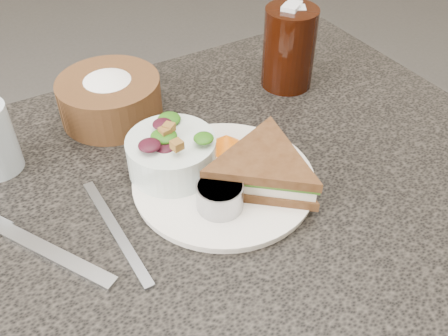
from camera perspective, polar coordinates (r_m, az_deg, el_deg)
dining_table at (r=1.01m, az=-2.13°, el=-17.76°), size 1.00×0.70×0.75m
dinner_plate at (r=0.71m, az=-0.00°, el=-1.48°), size 0.26×0.26×0.01m
sandwich at (r=0.69m, az=4.51°, el=-0.12°), size 0.26×0.26×0.05m
salad_bowl at (r=0.70m, az=-6.04°, el=2.17°), size 0.13×0.13×0.07m
dressing_ramekin at (r=0.65m, az=-0.47°, el=-3.23°), size 0.08×0.08×0.04m
orange_wedge at (r=0.75m, az=0.26°, el=3.05°), size 0.08×0.08×0.02m
fork at (r=0.66m, az=-19.27°, el=-9.05°), size 0.12×0.18×0.01m
knife at (r=0.66m, az=-12.25°, el=-7.00°), size 0.02×0.21×0.00m
bread_basket at (r=0.84m, az=-12.99°, el=8.45°), size 0.19×0.19×0.09m
cola_glass at (r=0.90m, az=7.47°, el=13.77°), size 0.11×0.11×0.15m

